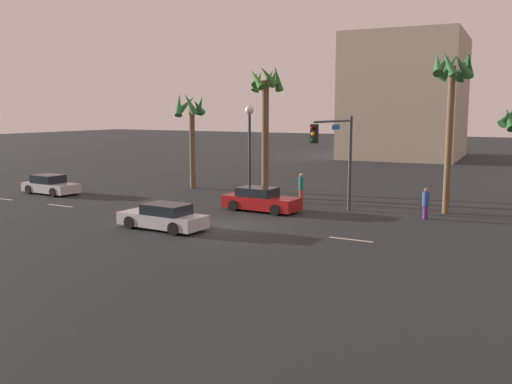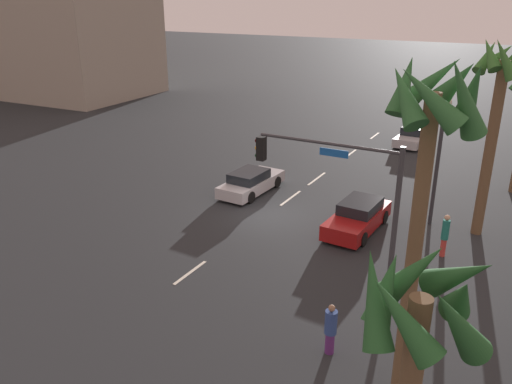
{
  "view_description": "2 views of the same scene",
  "coord_description": "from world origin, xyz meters",
  "px_view_note": "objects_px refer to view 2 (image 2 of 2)",
  "views": [
    {
      "loc": [
        14.81,
        -23.92,
        5.87
      ],
      "look_at": [
        1.45,
        0.18,
        1.83
      ],
      "focal_mm": 39.05,
      "sensor_mm": 36.0,
      "label": 1
    },
    {
      "loc": [
        20.96,
        11.11,
        10.35
      ],
      "look_at": [
        0.96,
        -0.11,
        1.56
      ],
      "focal_mm": 36.1,
      "sensor_mm": 36.0,
      "label": 2
    }
  ],
  "objects_px": {
    "car_2": "(414,136)",
    "palm_tree_3": "(499,93)",
    "pedestrian_1": "(445,234)",
    "building_0": "(76,14)",
    "palm_tree_0": "(431,139)",
    "car_1": "(251,182)",
    "streetlamp": "(441,137)",
    "traffic_signal": "(341,184)",
    "palm_tree_1": "(417,326)",
    "pedestrian_0": "(331,328)",
    "car_0": "(358,217)"
  },
  "relations": [
    {
      "from": "streetlamp",
      "to": "pedestrian_0",
      "type": "bearing_deg",
      "value": -3.29
    },
    {
      "from": "palm_tree_3",
      "to": "palm_tree_1",
      "type": "bearing_deg",
      "value": 1.48
    },
    {
      "from": "palm_tree_0",
      "to": "building_0",
      "type": "xyz_separation_m",
      "value": [
        -28.64,
        -42.27,
        1.22
      ]
    },
    {
      "from": "traffic_signal",
      "to": "building_0",
      "type": "xyz_separation_m",
      "value": [
        -23.4,
        -38.38,
        4.67
      ]
    },
    {
      "from": "palm_tree_0",
      "to": "pedestrian_0",
      "type": "bearing_deg",
      "value": -106.22
    },
    {
      "from": "car_1",
      "to": "car_2",
      "type": "height_order",
      "value": "car_2"
    },
    {
      "from": "pedestrian_0",
      "to": "palm_tree_3",
      "type": "xyz_separation_m",
      "value": [
        -11.38,
        2.76,
        5.63
      ]
    },
    {
      "from": "palm_tree_3",
      "to": "building_0",
      "type": "relative_size",
      "value": 0.52
    },
    {
      "from": "car_2",
      "to": "pedestrian_1",
      "type": "bearing_deg",
      "value": 17.21
    },
    {
      "from": "palm_tree_3",
      "to": "car_2",
      "type": "bearing_deg",
      "value": -155.97
    },
    {
      "from": "car_1",
      "to": "building_0",
      "type": "relative_size",
      "value": 0.27
    },
    {
      "from": "car_1",
      "to": "traffic_signal",
      "type": "bearing_deg",
      "value": 49.86
    },
    {
      "from": "car_2",
      "to": "palm_tree_3",
      "type": "bearing_deg",
      "value": 24.03
    },
    {
      "from": "car_1",
      "to": "traffic_signal",
      "type": "relative_size",
      "value": 0.8
    },
    {
      "from": "car_2",
      "to": "palm_tree_3",
      "type": "height_order",
      "value": "palm_tree_3"
    },
    {
      "from": "car_0",
      "to": "car_1",
      "type": "relative_size",
      "value": 1.0
    },
    {
      "from": "car_0",
      "to": "traffic_signal",
      "type": "distance_m",
      "value": 5.56
    },
    {
      "from": "car_1",
      "to": "car_2",
      "type": "relative_size",
      "value": 1.06
    },
    {
      "from": "car_0",
      "to": "car_2",
      "type": "bearing_deg",
      "value": -175.53
    },
    {
      "from": "palm_tree_0",
      "to": "streetlamp",
      "type": "bearing_deg",
      "value": -172.02
    },
    {
      "from": "pedestrian_0",
      "to": "building_0",
      "type": "xyz_separation_m",
      "value": [
        -27.96,
        -39.92,
        7.62
      ]
    },
    {
      "from": "pedestrian_1",
      "to": "building_0",
      "type": "bearing_deg",
      "value": -115.26
    },
    {
      "from": "car_2",
      "to": "pedestrian_1",
      "type": "distance_m",
      "value": 17.91
    },
    {
      "from": "pedestrian_1",
      "to": "building_0",
      "type": "height_order",
      "value": "building_0"
    },
    {
      "from": "traffic_signal",
      "to": "pedestrian_1",
      "type": "relative_size",
      "value": 3.09
    },
    {
      "from": "traffic_signal",
      "to": "palm_tree_3",
      "type": "xyz_separation_m",
      "value": [
        -6.83,
        4.3,
        2.68
      ]
    },
    {
      "from": "pedestrian_0",
      "to": "car_2",
      "type": "bearing_deg",
      "value": -172.2
    },
    {
      "from": "streetlamp",
      "to": "pedestrian_1",
      "type": "bearing_deg",
      "value": 20.32
    },
    {
      "from": "pedestrian_1",
      "to": "palm_tree_1",
      "type": "height_order",
      "value": "palm_tree_1"
    },
    {
      "from": "building_0",
      "to": "pedestrian_1",
      "type": "bearing_deg",
      "value": 62.22
    },
    {
      "from": "car_0",
      "to": "traffic_signal",
      "type": "height_order",
      "value": "traffic_signal"
    },
    {
      "from": "traffic_signal",
      "to": "pedestrian_1",
      "type": "height_order",
      "value": "traffic_signal"
    },
    {
      "from": "car_1",
      "to": "streetlamp",
      "type": "bearing_deg",
      "value": 93.29
    },
    {
      "from": "traffic_signal",
      "to": "palm_tree_3",
      "type": "relative_size",
      "value": 0.66
    },
    {
      "from": "car_1",
      "to": "car_0",
      "type": "bearing_deg",
      "value": 75.17
    },
    {
      "from": "car_2",
      "to": "palm_tree_1",
      "type": "bearing_deg",
      "value": 12.6
    },
    {
      "from": "palm_tree_0",
      "to": "palm_tree_1",
      "type": "distance_m",
      "value": 4.51
    },
    {
      "from": "palm_tree_1",
      "to": "palm_tree_3",
      "type": "relative_size",
      "value": 0.72
    },
    {
      "from": "car_2",
      "to": "streetlamp",
      "type": "distance_m",
      "value": 15.01
    },
    {
      "from": "palm_tree_0",
      "to": "palm_tree_3",
      "type": "bearing_deg",
      "value": 178.06
    },
    {
      "from": "palm_tree_3",
      "to": "palm_tree_0",
      "type": "bearing_deg",
      "value": -1.94
    },
    {
      "from": "car_0",
      "to": "car_1",
      "type": "height_order",
      "value": "car_0"
    },
    {
      "from": "streetlamp",
      "to": "palm_tree_3",
      "type": "relative_size",
      "value": 0.7
    },
    {
      "from": "palm_tree_0",
      "to": "building_0",
      "type": "relative_size",
      "value": 0.55
    },
    {
      "from": "streetlamp",
      "to": "palm_tree_3",
      "type": "height_order",
      "value": "palm_tree_3"
    },
    {
      "from": "car_1",
      "to": "streetlamp",
      "type": "relative_size",
      "value": 0.75
    },
    {
      "from": "car_0",
      "to": "pedestrian_0",
      "type": "xyz_separation_m",
      "value": [
        9.06,
        2.2,
        0.25
      ]
    },
    {
      "from": "car_0",
      "to": "traffic_signal",
      "type": "relative_size",
      "value": 0.79
    },
    {
      "from": "streetlamp",
      "to": "car_2",
      "type": "bearing_deg",
      "value": -163.51
    },
    {
      "from": "pedestrian_0",
      "to": "palm_tree_1",
      "type": "distance_m",
      "value": 6.66
    }
  ]
}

